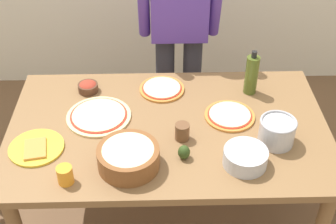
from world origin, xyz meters
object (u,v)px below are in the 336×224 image
object	(u,v)px
popcorn_bowl	(128,156)
pizza_cooked_on_tray	(230,115)
pizza_raw_on_board	(99,116)
person_cook	(179,23)
avocado	(184,152)
mixing_bowl_steel	(245,157)
cup_orange	(65,175)
small_sauce_bowl	(88,87)
cup_small_brown	(182,132)
olive_oil_bottle	(252,75)
pizza_second_cooked	(162,89)
dining_table	(168,140)
steel_pot	(277,131)
plate_with_slice	(36,148)

from	to	relation	value
popcorn_bowl	pizza_cooked_on_tray	bearing A→B (deg)	34.01
pizza_cooked_on_tray	pizza_raw_on_board	bearing A→B (deg)	178.83
pizza_cooked_on_tray	person_cook	bearing A→B (deg)	108.38
popcorn_bowl	avocado	distance (m)	0.26
mixing_bowl_steel	cup_orange	distance (m)	0.80
pizza_cooked_on_tray	small_sauce_bowl	world-z (taller)	small_sauce_bowl
cup_small_brown	olive_oil_bottle	bearing A→B (deg)	44.01
person_cook	pizza_second_cooked	world-z (taller)	person_cook
dining_table	avocado	distance (m)	0.27
mixing_bowl_steel	olive_oil_bottle	bearing A→B (deg)	78.40
pizza_second_cooked	popcorn_bowl	distance (m)	0.61
popcorn_bowl	cup_small_brown	size ratio (longest dim) A/B	3.29
olive_oil_bottle	cup_orange	size ratio (longest dim) A/B	3.01
steel_pot	avocado	distance (m)	0.46
person_cook	steel_pot	distance (m)	0.99
pizza_cooked_on_tray	popcorn_bowl	world-z (taller)	popcorn_bowl
pizza_second_cooked	plate_with_slice	xyz separation A→B (m)	(-0.60, -0.46, -0.00)
plate_with_slice	pizza_second_cooked	bearing A→B (deg)	37.67
pizza_raw_on_board	cup_small_brown	bearing A→B (deg)	-22.52
small_sauce_bowl	person_cook	bearing A→B (deg)	40.67
pizza_raw_on_board	avocado	size ratio (longest dim) A/B	4.71
person_cook	olive_oil_bottle	distance (m)	0.60
steel_pot	small_sauce_bowl	bearing A→B (deg)	154.81
cup_orange	plate_with_slice	bearing A→B (deg)	128.74
cup_orange	olive_oil_bottle	bearing A→B (deg)	35.51
plate_with_slice	mixing_bowl_steel	bearing A→B (deg)	-7.33
steel_pot	cup_orange	size ratio (longest dim) A/B	2.04
person_cook	mixing_bowl_steel	xyz separation A→B (m)	(0.25, -1.03, -0.14)
pizza_cooked_on_tray	mixing_bowl_steel	size ratio (longest dim) A/B	1.28
pizza_second_cooked	olive_oil_bottle	distance (m)	0.49
mixing_bowl_steel	avocado	size ratio (longest dim) A/B	2.86
pizza_second_cooked	mixing_bowl_steel	world-z (taller)	mixing_bowl_steel
person_cook	avocado	world-z (taller)	person_cook
pizza_second_cooked	mixing_bowl_steel	distance (m)	0.69
person_cook	cup_small_brown	xyz separation A→B (m)	(-0.02, -0.85, -0.14)
steel_pot	popcorn_bowl	bearing A→B (deg)	-168.40
small_sauce_bowl	pizza_cooked_on_tray	bearing A→B (deg)	-18.28
person_cook	cup_small_brown	distance (m)	0.86
person_cook	cup_orange	xyz separation A→B (m)	(-0.54, -1.12, -0.14)
pizza_second_cooked	steel_pot	size ratio (longest dim) A/B	1.43
person_cook	small_sauce_bowl	world-z (taller)	person_cook
steel_pot	pizza_cooked_on_tray	bearing A→B (deg)	134.66
pizza_cooked_on_tray	cup_small_brown	bearing A→B (deg)	-147.68
mixing_bowl_steel	steel_pot	xyz separation A→B (m)	(0.17, 0.15, 0.03)
olive_oil_bottle	cup_orange	distance (m)	1.12
mixing_bowl_steel	cup_small_brown	bearing A→B (deg)	146.51
person_cook	olive_oil_bottle	size ratio (longest dim) A/B	6.33
plate_with_slice	small_sauce_bowl	xyz separation A→B (m)	(0.19, 0.46, 0.02)
popcorn_bowl	steel_pot	size ratio (longest dim) A/B	1.61
pizza_raw_on_board	small_sauce_bowl	size ratio (longest dim) A/B	3.00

